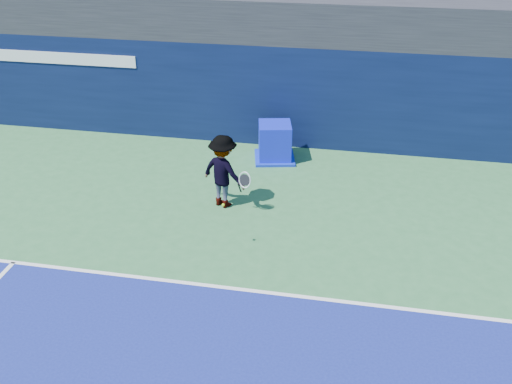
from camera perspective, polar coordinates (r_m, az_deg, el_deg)
baseline at (r=11.34m, az=-1.00°, el=-9.77°), size 24.00×0.10×0.01m
stadium_band at (r=17.64m, az=4.70°, el=17.25°), size 36.00×3.00×1.20m
back_wall_assembly at (r=17.22m, az=4.02°, el=9.75°), size 36.00×1.03×3.00m
equipment_cart at (r=16.32m, az=1.89°, el=4.90°), size 1.33×1.33×1.08m
tennis_player at (r=13.74m, az=-3.29°, el=2.07°), size 1.44×1.12×1.84m
tennis_ball at (r=11.94m, az=-3.30°, el=-1.30°), size 0.06×0.06×0.06m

